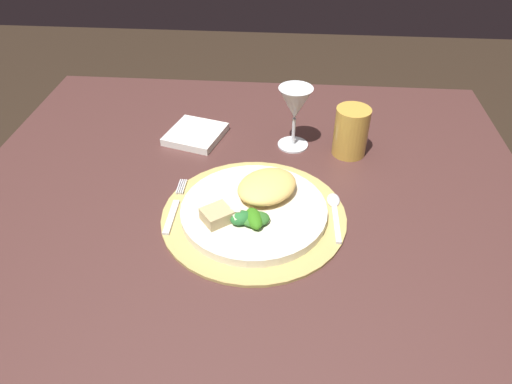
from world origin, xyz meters
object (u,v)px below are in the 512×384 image
dining_table (247,242)px  fork (174,208)px  spoon (334,209)px  dinner_plate (254,211)px  napkin (196,134)px  wine_glass (295,106)px  amber_tumbler (351,132)px

dining_table → fork: size_ratio=7.17×
fork → spoon: 0.30m
dinner_plate → napkin: bearing=120.5°
spoon → wine_glass: 0.26m
fork → amber_tumbler: amber_tumbler is taller
amber_tumbler → dining_table: bearing=-141.1°
wine_glass → amber_tumbler: (0.12, -0.02, -0.05)m
spoon → napkin: 0.40m
wine_glass → napkin: bearing=175.8°
spoon → fork: bearing=-175.7°
dinner_plate → fork: (-0.15, 0.00, -0.01)m
amber_tumbler → napkin: bearing=174.0°
dining_table → amber_tumbler: (0.21, 0.17, 0.18)m
dinner_plate → wine_glass: wine_glass is taller
dinner_plate → wine_glass: bearing=75.0°
spoon → napkin: (-0.31, 0.25, 0.00)m
dinner_plate → amber_tumbler: bearing=50.6°
fork → wine_glass: (0.22, 0.25, 0.09)m
dining_table → wine_glass: (0.09, 0.19, 0.23)m
dinner_plate → dining_table: bearing=107.3°
fork → dinner_plate: bearing=-1.1°
spoon → dining_table: bearing=167.7°
dining_table → amber_tumbler: 0.33m
dining_table → amber_tumbler: bearing=38.9°
dinner_plate → spoon: 0.15m
spoon → wine_glass: wine_glass is taller
dining_table → napkin: napkin is taller
fork → amber_tumbler: bearing=33.9°
napkin → amber_tumbler: 0.36m
dining_table → fork: (-0.13, -0.06, 0.14)m
napkin → wine_glass: size_ratio=0.86×
dining_table → dinner_plate: dinner_plate is taller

